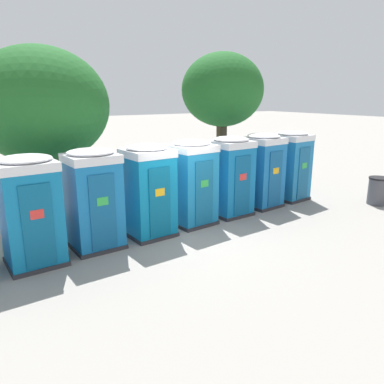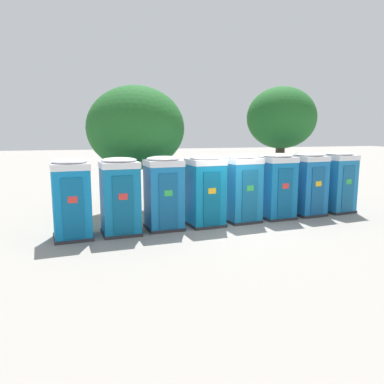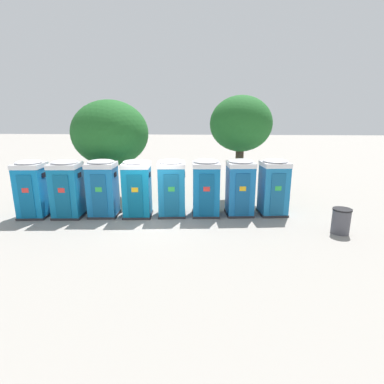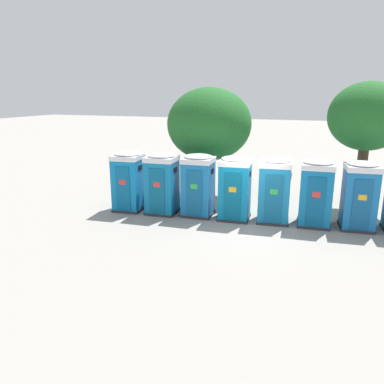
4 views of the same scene
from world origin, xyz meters
The scene contains 12 objects.
ground_plane centered at (0.00, 0.00, 0.00)m, with size 120.00×120.00×0.00m, color gray.
portapotty_0 centered at (-5.34, -0.11, 1.28)m, with size 1.28×1.30×2.54m.
portapotty_1 centered at (-3.82, 0.01, 1.28)m, with size 1.30×1.27×2.54m.
portapotty_2 centered at (-2.32, 0.24, 1.28)m, with size 1.29×1.26×2.54m.
portapotty_3 centered at (-0.79, 0.29, 1.28)m, with size 1.30×1.29×2.54m.
portapotty_4 centered at (0.72, 0.49, 1.28)m, with size 1.33×1.32×2.54m.
portapotty_5 centered at (2.24, 0.61, 1.28)m, with size 1.28×1.28×2.54m.
portapotty_6 centered at (3.75, 0.77, 1.28)m, with size 1.30×1.32×2.54m.
portapotty_7 centered at (5.27, 0.93, 1.28)m, with size 1.31×1.34×2.54m.
street_tree_0 centered at (3.93, 3.42, 3.93)m, with size 3.16×3.16×5.39m.
street_tree_1 centered at (-2.81, 3.18, 3.48)m, with size 3.94×3.94×5.18m.
trash_can centered at (7.42, -1.25, 0.49)m, with size 0.70×0.70×0.98m.
Camera 3 is at (2.44, -12.33, 4.37)m, focal length 28.00 mm.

